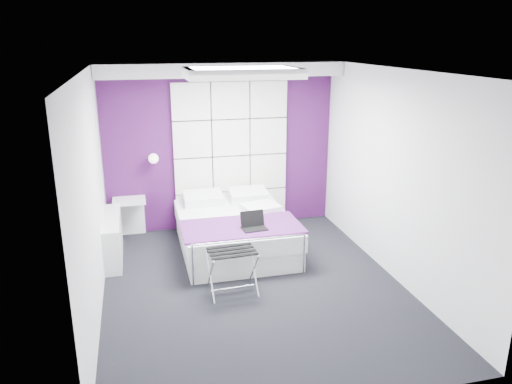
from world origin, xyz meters
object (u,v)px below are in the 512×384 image
nightstand (129,201)px  laptop (254,224)px  radiator (113,238)px  bed (234,231)px  wall_lamp (153,158)px  luggage_rack (232,272)px

nightstand → laptop: size_ratio=1.51×
radiator → bed: size_ratio=0.62×
wall_lamp → nightstand: wall_lamp is taller
radiator → wall_lamp: bearing=49.9°
bed → luggage_rack: bed is taller
wall_lamp → luggage_rack: (0.77, -2.13, -0.95)m
radiator → nightstand: bearing=71.6°
nightstand → laptop: 2.14m
wall_lamp → laptop: size_ratio=0.47×
wall_lamp → radiator: 1.35m
wall_lamp → radiator: bearing=-130.1°
radiator → bed: bearing=-4.2°
luggage_rack → wall_lamp: bearing=106.4°
nightstand → luggage_rack: nightstand is taller
luggage_rack → radiator: bearing=132.4°
laptop → radiator: bearing=153.0°
wall_lamp → luggage_rack: wall_lamp is taller
wall_lamp → bed: 1.66m
wall_lamp → nightstand: 0.75m
luggage_rack → laptop: (0.42, 0.66, 0.32)m
nightstand → bed: bearing=-30.2°
bed → nightstand: bearing=149.8°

